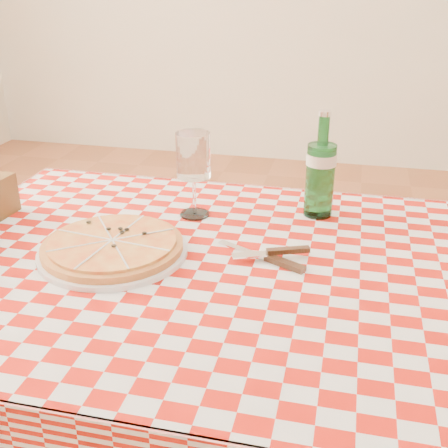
# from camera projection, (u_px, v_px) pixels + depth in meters

# --- Properties ---
(dining_table) EXTENTS (1.20, 0.80, 0.75)m
(dining_table) POSITION_uv_depth(u_px,v_px,m) (227.00, 306.00, 1.16)
(dining_table) COLOR brown
(dining_table) RESTS_ON ground
(tablecloth) EXTENTS (1.30, 0.90, 0.01)m
(tablecloth) POSITION_uv_depth(u_px,v_px,m) (227.00, 266.00, 1.12)
(tablecloth) COLOR #AE140A
(tablecloth) RESTS_ON dining_table
(pizza_plate) EXTENTS (0.35, 0.35, 0.04)m
(pizza_plate) POSITION_uv_depth(u_px,v_px,m) (113.00, 245.00, 1.16)
(pizza_plate) COLOR #C18840
(pizza_plate) RESTS_ON tablecloth
(water_bottle) EXTENTS (0.09, 0.09, 0.25)m
(water_bottle) POSITION_uv_depth(u_px,v_px,m) (321.00, 165.00, 1.30)
(water_bottle) COLOR #196727
(water_bottle) RESTS_ON tablecloth
(wine_glass) EXTENTS (0.08, 0.08, 0.20)m
(wine_glass) POSITION_uv_depth(u_px,v_px,m) (194.00, 175.00, 1.30)
(wine_glass) COLOR silver
(wine_glass) RESTS_ON tablecloth
(cutlery) EXTENTS (0.23, 0.19, 0.02)m
(cutlery) POSITION_uv_depth(u_px,v_px,m) (266.00, 254.00, 1.14)
(cutlery) COLOR silver
(cutlery) RESTS_ON tablecloth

